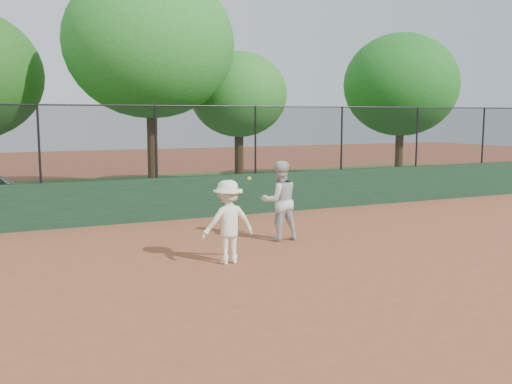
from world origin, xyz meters
name	(u,v)px	position (x,y,z in m)	size (l,w,h in m)	color
ground	(265,272)	(0.00, 0.00, 0.00)	(80.00, 80.00, 0.00)	#9F5233
back_wall	(175,198)	(0.00, 6.00, 0.60)	(26.00, 0.20, 1.20)	#1B3C24
grass_strip	(130,193)	(0.00, 12.00, 0.00)	(36.00, 12.00, 0.01)	#284F18
player_second	(279,201)	(1.48, 2.38, 0.93)	(0.91, 0.71, 1.87)	silver
player_main	(228,222)	(-0.39, 0.90, 0.83)	(1.09, 0.75, 1.76)	white
fence_assembly	(172,140)	(-0.03, 6.00, 2.24)	(26.00, 0.06, 2.00)	black
tree_2	(150,44)	(0.46, 10.23, 5.33)	(5.86, 5.33, 7.87)	#482D19
tree_3	(239,95)	(4.37, 11.76, 3.73)	(3.90, 3.55, 5.43)	#3F2915
tree_4	(401,85)	(11.50, 10.69, 4.21)	(5.07, 4.61, 6.41)	#4C331B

